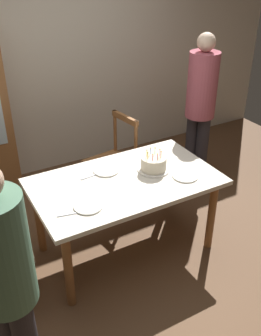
{
  "coord_description": "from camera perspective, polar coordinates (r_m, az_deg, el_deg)",
  "views": [
    {
      "loc": [
        -1.31,
        -2.42,
        2.45
      ],
      "look_at": [
        0.05,
        0.0,
        0.85
      ],
      "focal_mm": 41.15,
      "sensor_mm": 36.0,
      "label": 1
    }
  ],
  "objects": [
    {
      "name": "person_guest",
      "position": [
        4.28,
        10.34,
        9.45
      ],
      "size": [
        0.32,
        0.32,
        1.72
      ],
      "color": "#262328",
      "rests_on": "ground"
    },
    {
      "name": "back_wall",
      "position": [
        4.61,
        -12.31,
        14.92
      ],
      "size": [
        6.4,
        0.1,
        2.6
      ],
      "primitive_type": "cube",
      "color": "beige",
      "rests_on": "ground"
    },
    {
      "name": "plate_far_side",
      "position": [
        3.36,
        -3.63,
        -0.4
      ],
      "size": [
        0.22,
        0.22,
        0.01
      ],
      "primitive_type": "cylinder",
      "color": "silver",
      "rests_on": "dining_table"
    },
    {
      "name": "person_celebrant",
      "position": [
        2.2,
        -18.04,
        -15.51
      ],
      "size": [
        0.32,
        0.32,
        1.63
      ],
      "color": "#262328",
      "rests_on": "ground"
    },
    {
      "name": "chair_spindle_back",
      "position": [
        4.09,
        -2.66,
        0.84
      ],
      "size": [
        0.5,
        0.5,
        0.95
      ],
      "color": "brown",
      "rests_on": "ground"
    },
    {
      "name": "ground",
      "position": [
        3.68,
        -0.69,
        -11.65
      ],
      "size": [
        6.4,
        6.4,
        0.0
      ],
      "primitive_type": "plane",
      "color": "brown"
    },
    {
      "name": "plate_near_celebrant",
      "position": [
        2.93,
        -6.28,
        -5.66
      ],
      "size": [
        0.22,
        0.22,
        0.01
      ],
      "primitive_type": "cylinder",
      "color": "silver",
      "rests_on": "dining_table"
    },
    {
      "name": "birthday_cake",
      "position": [
        3.35,
        3.42,
        0.6
      ],
      "size": [
        0.28,
        0.28,
        0.2
      ],
      "color": "silver",
      "rests_on": "dining_table"
    },
    {
      "name": "dining_table",
      "position": [
        3.29,
        -0.76,
        -3.12
      ],
      "size": [
        1.57,
        0.91,
        0.75
      ],
      "color": "silver",
      "rests_on": "ground"
    },
    {
      "name": "fork_far_side",
      "position": [
        3.3,
        -6.0,
        -1.25
      ],
      "size": [
        0.18,
        0.03,
        0.01
      ],
      "primitive_type": "cube",
      "rotation": [
        0.0,
        0.0,
        0.1
      ],
      "color": "silver",
      "rests_on": "dining_table"
    },
    {
      "name": "plate_near_guest",
      "position": [
        3.31,
        8.11,
        -1.18
      ],
      "size": [
        0.22,
        0.22,
        0.01
      ],
      "primitive_type": "cylinder",
      "color": "silver",
      "rests_on": "dining_table"
    },
    {
      "name": "fork_near_celebrant",
      "position": [
        2.87,
        -9.06,
        -6.77
      ],
      "size": [
        0.18,
        0.05,
        0.01
      ],
      "primitive_type": "cube",
      "rotation": [
        0.0,
        0.0,
        -0.22
      ],
      "color": "silver",
      "rests_on": "dining_table"
    }
  ]
}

